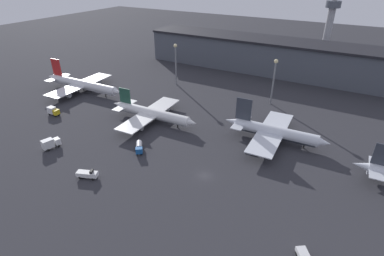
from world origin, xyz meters
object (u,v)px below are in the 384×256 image
Objects in this scene: service_vehicle_2 at (50,143)px; service_vehicle_5 at (53,111)px; service_vehicle_3 at (87,174)px; airplane_2 at (274,132)px; airplane_1 at (152,114)px; control_tower at (329,23)px; service_vehicle_0 at (139,147)px; airplane_0 at (82,85)px.

service_vehicle_2 is 1.22× the size of service_vehicle_5.
service_vehicle_2 is at bearing 145.72° from service_vehicle_3.
airplane_1 is at bearing -171.54° from airplane_2.
airplane_2 is at bearing -89.18° from control_tower.
airplane_1 is at bearing -13.79° from service_vehicle_2.
airplane_2 is at bearing 8.46° from airplane_1.
control_tower is at bearing 68.79° from airplane_1.
service_vehicle_5 is (-21.19, 17.79, -0.11)m from service_vehicle_2.
airplane_2 is 6.09× the size of service_vehicle_0.
service_vehicle_5 is at bearing -166.15° from airplane_2.
airplane_1 is (48.78, -8.89, -0.34)m from airplane_0.
service_vehicle_2 reaches higher than service_vehicle_5.
airplane_1 is at bearing 22.15° from service_vehicle_5.
airplane_1 is 7.67× the size of service_vehicle_5.
service_vehicle_2 is (-18.20, -33.74, -1.34)m from airplane_1.
control_tower reaches higher than airplane_1.
control_tower is (-1.74, 121.40, 18.97)m from airplane_2.
airplane_0 reaches higher than service_vehicle_2.
airplane_1 is at bearing 76.34° from service_vehicle_3.
airplane_0 reaches higher than airplane_1.
control_tower is (63.16, 163.89, 20.61)m from service_vehicle_2.
service_vehicle_3 is at bearing -133.11° from airplane_2.
service_vehicle_3 reaches higher than service_vehicle_0.
service_vehicle_3 is at bearing -88.71° from service_vehicle_2.
airplane_0 is at bearing 117.20° from service_vehicle_3.
service_vehicle_5 is (-48.69, 4.25, 0.29)m from service_vehicle_0.
service_vehicle_5 is at bearing 64.54° from service_vehicle_2.
airplane_1 is 38.35m from service_vehicle_2.
airplane_1 is 6.29× the size of service_vehicle_2.
service_vehicle_3 is at bearing -43.93° from airplane_0.
service_vehicle_0 is at bearing 56.42° from service_vehicle_3.
airplane_2 is 7.24× the size of service_vehicle_5.
service_vehicle_2 is 23.91m from service_vehicle_3.
airplane_1 is 47.51m from airplane_2.
service_vehicle_0 is (58.08, -29.09, -2.08)m from airplane_0.
service_vehicle_5 reaches higher than service_vehicle_0.
airplane_0 is at bearing 167.52° from airplane_1.
airplane_0 is 1.21× the size of airplane_1.
airplane_0 reaches higher than airplane_2.
service_vehicle_2 is at bearing -56.50° from airplane_0.
service_vehicle_5 is (-44.46, 23.27, 0.53)m from service_vehicle_3.
airplane_1 is 1.02× the size of control_tower.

